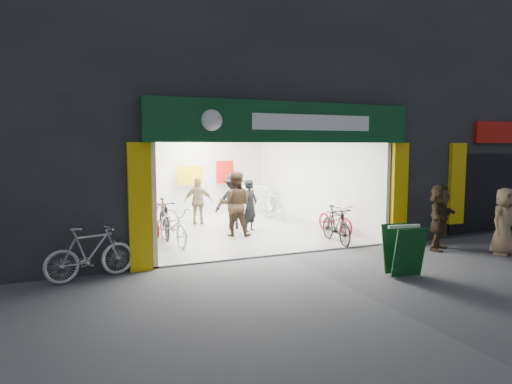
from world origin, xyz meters
TOP-DOWN VIEW (x-y plane):
  - ground at (0.00, 0.00)m, footprint 60.00×60.00m
  - building at (0.91, 4.99)m, footprint 17.00×10.27m
  - bike_left_front at (-2.09, 2.15)m, footprint 0.89×1.95m
  - bike_left_midfront at (-2.14, 3.06)m, footprint 0.63×1.83m
  - bike_left_midback at (-2.50, 3.47)m, footprint 0.89×1.86m
  - bike_left_back at (-2.50, 5.21)m, footprint 0.63×1.90m
  - bike_right_front at (1.80, 0.60)m, footprint 0.66×1.68m
  - bike_right_mid at (2.50, 1.73)m, footprint 0.63×1.63m
  - bike_right_back at (1.80, 4.53)m, footprint 0.66×1.82m
  - parked_bike at (-4.22, -0.30)m, footprint 1.78×0.93m
  - customer_a at (0.36, 2.93)m, footprint 0.67×0.64m
  - customer_b at (-0.28, 2.46)m, footprint 1.10×1.00m
  - customer_c at (0.03, 3.46)m, footprint 1.24×0.95m
  - customer_d at (-0.73, 4.62)m, footprint 0.97×0.68m
  - pedestrian_near at (4.73, -1.93)m, footprint 0.81×0.57m
  - pedestrian_far at (3.72, -0.97)m, footprint 1.50×1.21m
  - sandwich_board at (1.37, -2.42)m, footprint 0.72×0.74m

SIDE VIEW (x-z plane):
  - ground at x=0.00m, z-range 0.00..0.00m
  - bike_right_mid at x=2.50m, z-range 0.00..0.85m
  - bike_left_midback at x=-2.50m, z-range 0.00..0.94m
  - bike_right_front at x=1.80m, z-range 0.00..0.98m
  - bike_left_front at x=-2.09m, z-range 0.00..0.99m
  - parked_bike at x=-4.22m, z-range 0.00..1.03m
  - bike_right_back at x=1.80m, z-range 0.00..1.07m
  - sandwich_board at x=1.37m, z-range 0.05..1.03m
  - bike_left_midfront at x=-2.14m, z-range 0.00..1.08m
  - bike_left_back at x=-2.50m, z-range 0.00..1.13m
  - customer_d at x=-0.73m, z-range 0.00..1.53m
  - customer_a at x=0.36m, z-range 0.00..1.55m
  - pedestrian_near at x=4.73m, z-range 0.00..1.57m
  - pedestrian_far at x=3.72m, z-range 0.00..1.60m
  - customer_c at x=0.03m, z-range 0.00..1.70m
  - customer_b at x=-0.28m, z-range 0.00..1.82m
  - building at x=0.91m, z-range 0.31..8.31m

